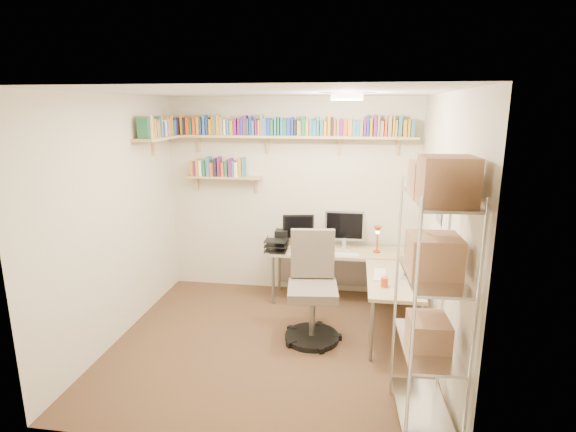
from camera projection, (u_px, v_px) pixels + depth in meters
The scene contains 6 objects.
ground at pixel (271, 343), 4.62m from camera, with size 3.20×3.20×0.00m, color #46341E.
room_shell at pixel (270, 196), 4.26m from camera, with size 3.24×3.04×2.52m.
wall_shelves at pixel (255, 136), 5.45m from camera, with size 3.12×1.09×0.80m.
corner_desk at pixel (343, 257), 5.30m from camera, with size 1.74×1.67×1.13m.
office_chair at pixel (312, 295), 4.65m from camera, with size 0.60×0.60×1.13m.
wire_rack at pixel (435, 249), 3.08m from camera, with size 0.43×0.82×2.07m.
Camera 1 is at (0.79, -4.11, 2.36)m, focal length 28.00 mm.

